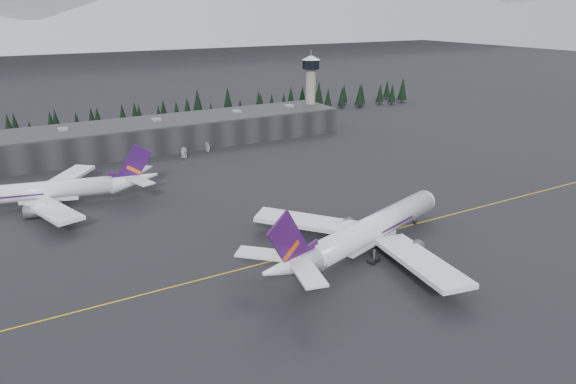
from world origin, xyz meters
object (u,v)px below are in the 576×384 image
terminal (179,132)px  jet_main (362,234)px  jet_parked (57,190)px  gse_vehicle_a (184,157)px  control_tower (311,83)px  gse_vehicle_b (208,150)px

terminal → jet_main: 135.40m
jet_main → jet_parked: size_ratio=1.10×
terminal → gse_vehicle_a: terminal is taller
control_tower → jet_parked: (-134.82, -60.11, -18.07)m
terminal → gse_vehicle_b: terminal is taller
jet_parked → jet_main: bearing=142.4°
jet_main → gse_vehicle_b: size_ratio=15.17×
jet_main → gse_vehicle_b: 116.91m
control_tower → jet_parked: size_ratio=0.59×
control_tower → jet_parked: bearing=-156.0°
terminal → control_tower: bearing=2.3°
control_tower → jet_parked: control_tower is taller
gse_vehicle_a → jet_parked: bearing=-150.8°
gse_vehicle_b → gse_vehicle_a: bearing=-79.2°
gse_vehicle_b → control_tower: bearing=96.4°
jet_main → jet_parked: bearing=112.3°
jet_main → control_tower: bearing=45.8°
control_tower → jet_main: (-69.91, -138.30, -17.44)m
jet_main → jet_parked: jet_main is taller
jet_parked → gse_vehicle_b: bearing=-137.4°
jet_parked → gse_vehicle_b: 77.59m
terminal → jet_parked: jet_parked is taller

